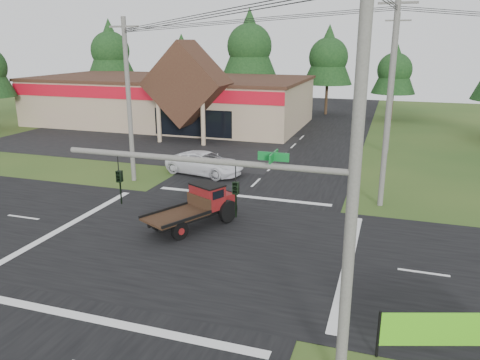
% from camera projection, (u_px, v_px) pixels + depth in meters
% --- Properties ---
extents(ground, '(120.00, 120.00, 0.00)m').
position_uv_depth(ground, '(196.00, 242.00, 21.92)').
color(ground, '#244619').
rests_on(ground, ground).
extents(road_ns, '(12.00, 120.00, 0.02)m').
position_uv_depth(road_ns, '(196.00, 241.00, 21.92)').
color(road_ns, black).
rests_on(road_ns, ground).
extents(road_ew, '(120.00, 12.00, 0.02)m').
position_uv_depth(road_ew, '(196.00, 241.00, 21.92)').
color(road_ew, black).
rests_on(road_ew, ground).
extents(parking_apron, '(28.00, 14.00, 0.02)m').
position_uv_depth(parking_apron, '(138.00, 142.00, 43.41)').
color(parking_apron, black).
rests_on(parking_apron, ground).
extents(cvs_building, '(30.40, 18.20, 9.19)m').
position_uv_depth(cvs_building, '(171.00, 99.00, 52.76)').
color(cvs_building, tan).
rests_on(cvs_building, ground).
extents(traffic_signal_mast, '(8.12, 0.24, 7.00)m').
position_uv_depth(traffic_signal_mast, '(284.00, 226.00, 12.09)').
color(traffic_signal_mast, '#595651').
rests_on(traffic_signal_mast, ground).
extents(utility_pole_nr, '(2.00, 0.30, 11.00)m').
position_uv_depth(utility_pole_nr, '(354.00, 187.00, 11.25)').
color(utility_pole_nr, '#595651').
rests_on(utility_pole_nr, ground).
extents(utility_pole_nw, '(2.00, 0.30, 10.50)m').
position_uv_depth(utility_pole_nw, '(129.00, 100.00, 30.07)').
color(utility_pole_nw, '#595651').
rests_on(utility_pole_nw, ground).
extents(utility_pole_ne, '(2.00, 0.30, 11.50)m').
position_uv_depth(utility_pole_ne, '(389.00, 102.00, 25.15)').
color(utility_pole_ne, '#595651').
rests_on(utility_pole_ne, ground).
extents(utility_pole_n, '(2.00, 0.30, 11.20)m').
position_uv_depth(utility_pole_n, '(392.00, 84.00, 37.95)').
color(utility_pole_n, '#595651').
rests_on(utility_pole_n, ground).
extents(tree_row_a, '(6.72, 6.72, 12.12)m').
position_uv_depth(tree_row_a, '(110.00, 49.00, 65.03)').
color(tree_row_a, '#332316').
rests_on(tree_row_a, ground).
extents(tree_row_b, '(5.60, 5.60, 10.10)m').
position_uv_depth(tree_row_b, '(182.00, 59.00, 64.25)').
color(tree_row_b, '#332316').
rests_on(tree_row_b, ground).
extents(tree_row_c, '(7.28, 7.28, 13.13)m').
position_uv_depth(tree_row_c, '(249.00, 44.00, 59.78)').
color(tree_row_c, '#332316').
rests_on(tree_row_c, ground).
extents(tree_row_d, '(6.16, 6.16, 11.11)m').
position_uv_depth(tree_row_d, '(329.00, 55.00, 58.09)').
color(tree_row_d, '#332316').
rests_on(tree_row_d, ground).
extents(tree_row_e, '(5.04, 5.04, 9.09)m').
position_uv_depth(tree_row_e, '(395.00, 68.00, 54.26)').
color(tree_row_e, '#332316').
rests_on(tree_row_e, ground).
extents(antique_flatbed_truck, '(3.96, 5.32, 2.09)m').
position_uv_depth(antique_flatbed_truck, '(192.00, 207.00, 23.37)').
color(antique_flatbed_truck, '#5B100D').
rests_on(antique_flatbed_truck, ground).
extents(roadside_banner, '(4.28, 1.50, 1.52)m').
position_uv_depth(roadside_banner, '(453.00, 334.00, 13.71)').
color(roadside_banner, '#4EB217').
rests_on(roadside_banner, ground).
extents(white_pickup, '(5.96, 3.58, 1.55)m').
position_uv_depth(white_pickup, '(205.00, 163.00, 32.95)').
color(white_pickup, white).
rests_on(white_pickup, ground).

